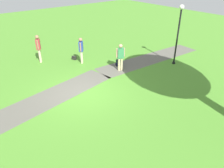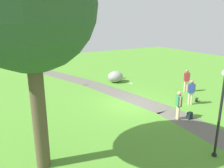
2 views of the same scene
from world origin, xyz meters
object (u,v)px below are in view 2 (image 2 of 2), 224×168
spare_backpack_on_lawn (190,116)px  frisbee_on_grass (131,83)px  handbag_on_grass (196,100)px  man_near_boulder (186,79)px  large_shade_tree (29,6)px  passerby_on_path (179,103)px  woman_with_handbag (191,91)px  lawn_boulder (115,77)px  backpack_by_boulder (121,76)px  lamp_post (221,105)px

spare_backpack_on_lawn → frisbee_on_grass: spare_backpack_on_lawn is taller
handbag_on_grass → man_near_boulder: bearing=-28.6°
large_shade_tree → handbag_on_grass: bearing=-80.9°
handbag_on_grass → spare_backpack_on_lawn: size_ratio=0.91×
passerby_on_path → handbag_on_grass: bearing=-67.3°
passerby_on_path → woman_with_handbag: bearing=-63.3°
man_near_boulder → passerby_on_path: (-3.24, 4.23, -0.11)m
lawn_boulder → backpack_by_boulder: bearing=-53.2°
frisbee_on_grass → handbag_on_grass: bearing=-168.8°
large_shade_tree → lamp_post: large_shade_tree is taller
large_shade_tree → frisbee_on_grass: 13.62m
woman_with_handbag → frisbee_on_grass: size_ratio=6.53×
woman_with_handbag → passerby_on_path: bearing=116.7°
large_shade_tree → spare_backpack_on_lawn: 9.94m
large_shade_tree → frisbee_on_grass: (7.71, -9.60, -5.83)m
man_near_boulder → lamp_post: bearing=139.6°
woman_with_handbag → man_near_boulder: man_near_boulder is taller
passerby_on_path → lamp_post: bearing=157.6°
large_shade_tree → spare_backpack_on_lawn: size_ratio=20.22×
frisbee_on_grass → spare_backpack_on_lawn: bearing=169.5°
lawn_boulder → woman_with_handbag: 7.40m
woman_with_handbag → lawn_boulder: bearing=10.3°
passerby_on_path → backpack_by_boulder: passerby_on_path is taller
lawn_boulder → large_shade_tree: bearing=135.6°
lamp_post → passerby_on_path: bearing=-22.4°
lamp_post → handbag_on_grass: 6.89m
woman_with_handbag → lamp_post: bearing=140.3°
lamp_post → woman_with_handbag: size_ratio=2.18×
lamp_post → passerby_on_path: 3.86m
spare_backpack_on_lawn → frisbee_on_grass: bearing=-10.5°
lamp_post → frisbee_on_grass: size_ratio=14.26×
lawn_boulder → frisbee_on_grass: size_ratio=7.02×
handbag_on_grass → backpack_by_boulder: bearing=6.9°
lamp_post → spare_backpack_on_lawn: bearing=-33.2°
man_near_boulder → passerby_on_path: bearing=127.4°
passerby_on_path → man_near_boulder: bearing=-52.6°
man_near_boulder → handbag_on_grass: 2.35m
spare_backpack_on_lawn → frisbee_on_grass: 7.79m
passerby_on_path → backpack_by_boulder: 9.61m
lamp_post → woman_with_handbag: 6.08m
handbag_on_grass → frisbee_on_grass: size_ratio=1.43×
woman_with_handbag → passerby_on_path: (-1.21, 2.41, -0.02)m
lawn_boulder → passerby_on_path: bearing=172.7°
man_near_boulder → backpack_by_boulder: bearing=18.3°
lawn_boulder → handbag_on_grass: size_ratio=4.93×
man_near_boulder → lawn_boulder: bearing=31.0°
lawn_boulder → handbag_on_grass: 7.45m
handbag_on_grass → lawn_boulder: bearing=16.4°
lamp_post → passerby_on_path: (3.36, -1.39, -1.30)m
large_shade_tree → frisbee_on_grass: large_shade_tree is taller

